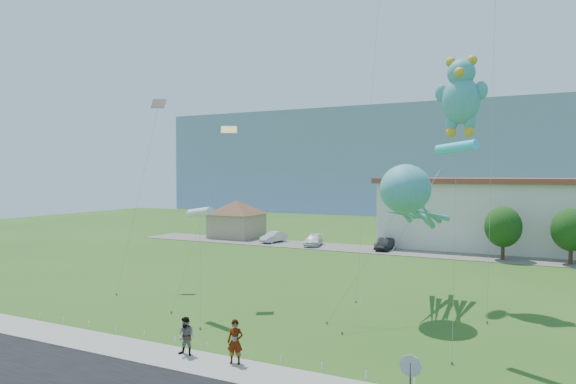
{
  "coord_description": "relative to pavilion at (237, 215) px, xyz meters",
  "views": [
    {
      "loc": [
        13.45,
        -21.64,
        8.68
      ],
      "look_at": [
        -1.26,
        8.0,
        7.52
      ],
      "focal_mm": 32.0,
      "sensor_mm": 36.0,
      "label": 1
    }
  ],
  "objects": [
    {
      "name": "ground",
      "position": [
        24.0,
        -38.0,
        -3.02
      ],
      "size": [
        160.0,
        160.0,
        0.0
      ],
      "primitive_type": "plane",
      "color": "#2C5217",
      "rests_on": "ground"
    },
    {
      "name": "sidewalk",
      "position": [
        24.0,
        -40.75,
        -2.97
      ],
      "size": [
        80.0,
        2.5,
        0.1
      ],
      "primitive_type": "cube",
      "color": "gray",
      "rests_on": "ground"
    },
    {
      "name": "parking_strip",
      "position": [
        24.0,
        -3.0,
        -2.99
      ],
      "size": [
        70.0,
        6.0,
        0.06
      ],
      "primitive_type": "cube",
      "color": "#59544C",
      "rests_on": "ground"
    },
    {
      "name": "hill_ridge",
      "position": [
        24.0,
        82.0,
        9.48
      ],
      "size": [
        160.0,
        50.0,
        25.0
      ],
      "primitive_type": "cube",
      "color": "gray",
      "rests_on": "ground"
    },
    {
      "name": "pavilion",
      "position": [
        0.0,
        0.0,
        0.0
      ],
      "size": [
        9.2,
        9.2,
        5.0
      ],
      "color": "tan",
      "rests_on": "ground"
    },
    {
      "name": "stop_sign",
      "position": [
        33.5,
        -42.21,
        -1.15
      ],
      "size": [
        0.8,
        0.07,
        2.5
      ],
      "color": "slate",
      "rests_on": "ground"
    },
    {
      "name": "rope_fence",
      "position": [
        24.0,
        -39.3,
        -2.77
      ],
      "size": [
        26.05,
        0.05,
        0.5
      ],
      "color": "white",
      "rests_on": "ground"
    },
    {
      "name": "tree_near",
      "position": [
        34.0,
        -4.0,
        0.36
      ],
      "size": [
        3.6,
        3.6,
        5.47
      ],
      "color": "#3F2B19",
      "rests_on": "ground"
    },
    {
      "name": "tree_mid",
      "position": [
        40.0,
        -4.0,
        0.36
      ],
      "size": [
        3.6,
        3.6,
        5.47
      ],
      "color": "#3F2B19",
      "rests_on": "ground"
    },
    {
      "name": "pedestrian_left",
      "position": [
        25.12,
        -40.16,
        -1.93
      ],
      "size": [
        0.84,
        0.67,
        1.99
      ],
      "primitive_type": "imported",
      "rotation": [
        0.0,
        0.0,
        0.31
      ],
      "color": "gray",
      "rests_on": "sidewalk"
    },
    {
      "name": "pedestrian_right",
      "position": [
        22.46,
        -40.27,
        -2.02
      ],
      "size": [
        0.93,
        0.75,
        1.81
      ],
      "primitive_type": "imported",
      "rotation": [
        0.0,
        0.0,
        0.08
      ],
      "color": "gray",
      "rests_on": "sidewalk"
    },
    {
      "name": "parked_car_silver",
      "position": [
        7.12,
        -2.61,
        -2.3
      ],
      "size": [
        2.15,
        4.25,
        1.34
      ],
      "primitive_type": "imported",
      "rotation": [
        0.0,
        0.0,
        -0.19
      ],
      "color": "#B7B7BE",
      "rests_on": "parking_strip"
    },
    {
      "name": "parked_car_white",
      "position": [
        12.84,
        -3.17,
        -2.32
      ],
      "size": [
        2.73,
        4.69,
        1.28
      ],
      "primitive_type": "imported",
      "rotation": [
        0.0,
        0.0,
        0.23
      ],
      "color": "silver",
      "rests_on": "parking_strip"
    },
    {
      "name": "parked_car_black",
      "position": [
        21.5,
        -2.72,
        -2.29
      ],
      "size": [
        1.44,
        4.07,
        1.34
      ],
      "primitive_type": "imported",
      "rotation": [
        0.0,
        0.0,
        0.0
      ],
      "color": "black",
      "rests_on": "parking_strip"
    },
    {
      "name": "octopus_kite",
      "position": [
        30.04,
        -27.57,
        4.1
      ],
      "size": [
        5.17,
        10.15,
        9.28
      ],
      "color": "teal",
      "rests_on": "ground"
    },
    {
      "name": "teddy_bear_kite",
      "position": [
        32.38,
        -22.76,
        11.11
      ],
      "size": [
        6.28,
        12.16,
        16.74
      ],
      "color": "teal",
      "rests_on": "ground"
    },
    {
      "name": "small_kite_black",
      "position": [
        9.58,
        -27.6,
        9.54
      ],
      "size": [
        1.47,
        6.3,
        14.84
      ],
      "color": "black",
      "rests_on": "ground"
    },
    {
      "name": "small_kite_cyan",
      "position": [
        33.66,
        -33.42,
        6.89
      ],
      "size": [
        0.55,
        3.46,
        10.43
      ],
      "color": "#35D2F1",
      "rests_on": "ground"
    },
    {
      "name": "small_kite_yellow",
      "position": [
        17.72,
        -29.97,
        7.39
      ],
      "size": [
        1.68,
        5.84,
        12.21
      ],
      "color": "gold",
      "rests_on": "ground"
    },
    {
      "name": "small_kite_white",
      "position": [
        18.8,
        -34.13,
        3.3
      ],
      "size": [
        2.0,
        3.55,
        6.8
      ],
      "color": "silver",
      "rests_on": "ground"
    }
  ]
}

